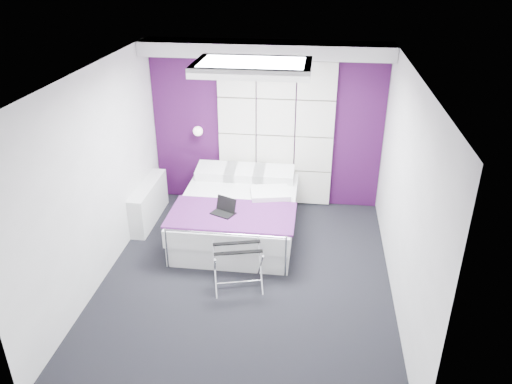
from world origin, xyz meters
TOP-DOWN VIEW (x-y plane):
  - floor at (0.00, 0.00)m, footprint 4.40×4.40m
  - ceiling at (0.00, 0.00)m, footprint 4.40×4.40m
  - wall_back at (0.00, 2.20)m, footprint 3.60×0.00m
  - wall_left at (-1.80, 0.00)m, footprint 0.00×4.40m
  - wall_right at (1.80, 0.00)m, footprint 0.00×4.40m
  - accent_wall at (0.00, 2.19)m, footprint 3.58×0.02m
  - soffit at (0.00, 1.95)m, footprint 3.58×0.50m
  - headboard at (0.15, 2.14)m, footprint 1.80×0.08m
  - skylight at (0.00, 0.60)m, footprint 1.36×0.86m
  - wall_lamp at (-1.05, 2.06)m, footprint 0.15×0.15m
  - radiator at (-1.69, 1.30)m, footprint 0.22×1.20m
  - bed at (-0.29, 1.12)m, footprint 1.70×2.05m
  - nightstand at (-0.79, 2.02)m, footprint 0.42×0.33m
  - luggage_rack at (-0.08, -0.18)m, footprint 0.58×0.43m
  - laptop at (-0.40, 0.63)m, footprint 0.30×0.21m

SIDE VIEW (x-z plane):
  - floor at x=0.00m, z-range 0.00..0.00m
  - luggage_rack at x=-0.08m, z-range 0.00..0.57m
  - radiator at x=-1.69m, z-range 0.00..0.60m
  - bed at x=-0.29m, z-range -0.06..0.66m
  - nightstand at x=-0.79m, z-range 0.49..0.53m
  - laptop at x=-0.40m, z-range 0.52..0.74m
  - headboard at x=0.15m, z-range 0.02..2.32m
  - wall_lamp at x=-1.05m, z-range 1.15..1.29m
  - wall_left at x=-1.80m, z-range -0.90..3.50m
  - wall_right at x=1.80m, z-range -0.90..3.50m
  - accent_wall at x=0.00m, z-range 0.01..2.59m
  - wall_back at x=0.00m, z-range -0.50..3.10m
  - soffit at x=0.00m, z-range 2.40..2.60m
  - skylight at x=0.00m, z-range 2.49..2.61m
  - ceiling at x=0.00m, z-range 2.60..2.60m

